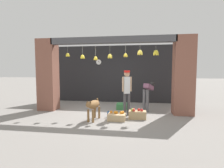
# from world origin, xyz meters

# --- Properties ---
(ground_plane) EXTENTS (60.00, 60.00, 0.00)m
(ground_plane) POSITION_xyz_m (0.00, 0.00, 0.00)
(ground_plane) COLOR gray
(shop_back_wall) EXTENTS (6.56, 0.12, 2.84)m
(shop_back_wall) POSITION_xyz_m (0.00, 2.46, 1.42)
(shop_back_wall) COLOR #232326
(shop_back_wall) RESTS_ON ground_plane
(shop_pillar_left) EXTENTS (0.70, 0.60, 2.84)m
(shop_pillar_left) POSITION_xyz_m (-2.63, 0.30, 1.42)
(shop_pillar_left) COLOR brown
(shop_pillar_left) RESTS_ON ground_plane
(shop_pillar_right) EXTENTS (0.70, 0.60, 2.84)m
(shop_pillar_right) POSITION_xyz_m (2.63, 0.30, 1.42)
(shop_pillar_right) COLOR brown
(shop_pillar_right) RESTS_ON ground_plane
(storefront_awning) EXTENTS (4.66, 0.31, 0.86)m
(storefront_awning) POSITION_xyz_m (0.03, 0.12, 2.68)
(storefront_awning) COLOR #4C4C51
(dog) EXTENTS (0.37, 0.96, 0.71)m
(dog) POSITION_xyz_m (-0.41, -0.96, 0.49)
(dog) COLOR olive
(dog) RESTS_ON ground_plane
(shopkeeper) EXTENTS (0.34, 0.28, 1.61)m
(shopkeeper) POSITION_xyz_m (0.61, -0.15, 0.94)
(shopkeeper) COLOR #424247
(shopkeeper) RESTS_ON ground_plane
(worker_stooping) EXTENTS (0.51, 0.82, 1.13)m
(worker_stooping) POSITION_xyz_m (1.41, 0.74, 0.75)
(worker_stooping) COLOR #56565B
(worker_stooping) RESTS_ON ground_plane
(fruit_crate_oranges) EXTENTS (0.56, 0.40, 0.30)m
(fruit_crate_oranges) POSITION_xyz_m (0.33, -0.82, 0.12)
(fruit_crate_oranges) COLOR tan
(fruit_crate_oranges) RESTS_ON ground_plane
(fruit_crate_apples) EXTENTS (0.57, 0.33, 0.35)m
(fruit_crate_apples) POSITION_xyz_m (0.99, -0.54, 0.15)
(fruit_crate_apples) COLOR tan
(fruit_crate_apples) RESTS_ON ground_plane
(produce_box_green) EXTENTS (0.44, 0.43, 0.24)m
(produce_box_green) POSITION_xyz_m (0.36, 0.82, 0.12)
(produce_box_green) COLOR #387A42
(produce_box_green) RESTS_ON ground_plane
(water_bottle) EXTENTS (0.08, 0.08, 0.22)m
(water_bottle) POSITION_xyz_m (0.00, -0.51, 0.10)
(water_bottle) COLOR #2D60AD
(water_bottle) RESTS_ON ground_plane
(wall_clock) EXTENTS (0.27, 0.03, 0.27)m
(wall_clock) POSITION_xyz_m (-0.99, 2.39, 2.03)
(wall_clock) COLOR black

